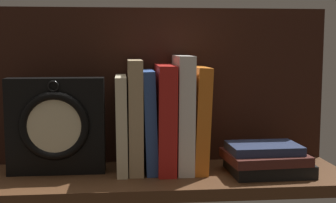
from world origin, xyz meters
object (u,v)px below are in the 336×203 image
object	(u,v)px
book_cream_twain	(122,124)
book_orange_pandolfini	(199,118)
book_blue_modern	(149,121)
book_stack_side	(266,160)
book_red_requiem	(165,118)
book_white_catcher	(183,113)
framed_clock	(56,126)
book_tan_shortstories	(135,116)

from	to	relation	value
book_cream_twain	book_orange_pandolfini	world-z (taller)	book_orange_pandolfini
book_blue_modern	book_stack_side	bearing A→B (deg)	-11.95
book_red_requiem	book_white_catcher	xyz separation A→B (cm)	(3.95, 0.00, 1.01)
book_cream_twain	book_white_catcher	bearing A→B (deg)	0.00
book_cream_twain	book_red_requiem	distance (cm)	9.56
book_white_catcher	framed_clock	world-z (taller)	book_white_catcher
book_cream_twain	book_blue_modern	xyz separation A→B (cm)	(6.05, 0.00, 0.58)
book_red_requiem	book_tan_shortstories	bearing A→B (deg)	180.00
book_orange_pandolfini	book_tan_shortstories	bearing A→B (deg)	180.00
book_red_requiem	book_white_catcher	distance (cm)	4.07
book_tan_shortstories	book_blue_modern	bearing A→B (deg)	0.00
book_cream_twain	book_orange_pandolfini	distance (cm)	17.00
book_white_catcher	book_stack_side	xyz separation A→B (cm)	(17.44, -5.25, -9.60)
book_cream_twain	framed_clock	bearing A→B (deg)	-177.00
book_orange_pandolfini	book_cream_twain	bearing A→B (deg)	180.00
book_cream_twain	book_orange_pandolfini	xyz separation A→B (cm)	(16.97, 0.00, 0.95)
book_tan_shortstories	book_white_catcher	bearing A→B (deg)	0.00
book_red_requiem	book_stack_side	bearing A→B (deg)	-13.80
book_orange_pandolfini	book_stack_side	world-z (taller)	book_orange_pandolfini
book_tan_shortstories	book_stack_side	size ratio (longest dim) A/B	1.34
book_cream_twain	book_blue_modern	world-z (taller)	book_blue_modern
book_tan_shortstories	book_red_requiem	xyz separation A→B (cm)	(6.51, 0.00, -0.57)
book_blue_modern	book_stack_side	xyz separation A→B (cm)	(24.84, -5.25, -8.01)
book_blue_modern	framed_clock	world-z (taller)	book_blue_modern
book_stack_side	book_red_requiem	bearing A→B (deg)	166.20
book_tan_shortstories	book_white_catcher	world-z (taller)	book_white_catcher
book_red_requiem	book_stack_side	distance (cm)	23.64
framed_clock	book_red_requiem	bearing A→B (deg)	1.79
book_white_catcher	book_stack_side	distance (cm)	20.59
book_tan_shortstories	book_stack_side	world-z (taller)	book_tan_shortstories
book_white_catcher	book_blue_modern	bearing A→B (deg)	180.00
book_tan_shortstories	book_red_requiem	size ratio (longest dim) A/B	1.05
book_white_catcher	framed_clock	bearing A→B (deg)	-178.47
book_white_catcher	book_cream_twain	bearing A→B (deg)	180.00
book_tan_shortstories	book_red_requiem	bearing A→B (deg)	0.00
book_cream_twain	book_stack_side	bearing A→B (deg)	-9.66
book_cream_twain	book_stack_side	world-z (taller)	book_cream_twain
book_cream_twain	book_red_requiem	size ratio (longest dim) A/B	0.90
framed_clock	book_stack_side	world-z (taller)	framed_clock
framed_clock	book_stack_side	distance (cm)	45.67
book_orange_pandolfini	book_stack_side	bearing A→B (deg)	-20.70
book_blue_modern	book_orange_pandolfini	bearing A→B (deg)	0.00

